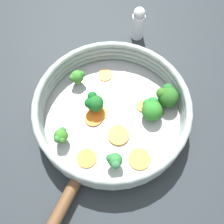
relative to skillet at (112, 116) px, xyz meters
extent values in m
plane|color=#21272A|center=(0.00, 0.00, -0.01)|extent=(4.00, 4.00, 0.00)
cylinder|color=#939699|center=(0.00, 0.00, 0.00)|extent=(0.32, 0.32, 0.01)
torus|color=#8D9C98|center=(0.00, 0.00, 0.01)|extent=(0.34, 0.34, 0.01)
torus|color=#8D9C98|center=(0.00, 0.00, 0.03)|extent=(0.34, 0.34, 0.01)
torus|color=#8D9C98|center=(0.00, 0.00, 0.04)|extent=(0.34, 0.34, 0.01)
torus|color=#8D9C98|center=(0.00, 0.00, 0.06)|extent=(0.34, 0.34, 0.01)
sphere|color=gray|center=(-0.05, -0.15, 0.01)|extent=(0.01, 0.01, 0.01)
sphere|color=#939299|center=(0.03, -0.15, 0.01)|extent=(0.01, 0.01, 0.01)
cylinder|color=orange|center=(-0.04, -0.02, 0.01)|extent=(0.06, 0.06, 0.00)
cylinder|color=orange|center=(0.03, -0.04, 0.01)|extent=(0.06, 0.06, 0.01)
cylinder|color=orange|center=(-0.06, 0.09, 0.01)|extent=(0.05, 0.05, 0.00)
cylinder|color=orange|center=(-0.01, -0.11, 0.01)|extent=(0.05, 0.05, 0.00)
cylinder|color=orange|center=(-0.03, -0.01, 0.01)|extent=(0.06, 0.06, 0.00)
cylinder|color=orange|center=(0.06, 0.05, 0.01)|extent=(0.03, 0.03, 0.00)
cylinder|color=orange|center=(0.09, -0.07, 0.01)|extent=(0.05, 0.05, 0.00)
cylinder|color=#6D9F4D|center=(0.05, -0.10, 0.02)|extent=(0.01, 0.01, 0.02)
sphere|color=#2A6C31|center=(0.05, -0.10, 0.04)|extent=(0.03, 0.03, 0.03)
sphere|color=#266431|center=(0.04, -0.10, 0.04)|extent=(0.02, 0.02, 0.02)
sphere|color=#276635|center=(0.05, -0.11, 0.04)|extent=(0.01, 0.01, 0.01)
sphere|color=#2A6339|center=(0.05, -0.11, 0.04)|extent=(0.02, 0.02, 0.02)
cylinder|color=#6A9545|center=(-0.11, 0.05, 0.02)|extent=(0.01, 0.01, 0.02)
sphere|color=#337528|center=(-0.11, 0.05, 0.03)|extent=(0.03, 0.03, 0.03)
sphere|color=#377428|center=(-0.12, 0.04, 0.04)|extent=(0.02, 0.02, 0.02)
sphere|color=#2A7424|center=(-0.10, 0.06, 0.04)|extent=(0.02, 0.02, 0.02)
cylinder|color=#7CAA6E|center=(-0.04, 0.00, 0.02)|extent=(0.01, 0.01, 0.02)
sphere|color=#185A1F|center=(-0.04, 0.00, 0.04)|extent=(0.04, 0.04, 0.04)
sphere|color=#0F571B|center=(-0.05, 0.01, 0.04)|extent=(0.02, 0.02, 0.02)
sphere|color=#0E501A|center=(-0.05, -0.01, 0.04)|extent=(0.02, 0.02, 0.02)
cylinder|color=#5F8847|center=(-0.08, -0.10, 0.02)|extent=(0.01, 0.01, 0.02)
sphere|color=#317022|center=(-0.08, -0.10, 0.03)|extent=(0.03, 0.03, 0.03)
sphere|color=#296D25|center=(-0.08, -0.09, 0.04)|extent=(0.02, 0.02, 0.02)
sphere|color=#2C702A|center=(-0.08, -0.11, 0.04)|extent=(0.02, 0.02, 0.02)
sphere|color=#3A7227|center=(-0.07, -0.10, 0.04)|extent=(0.02, 0.02, 0.02)
cylinder|color=#6B975D|center=(0.11, 0.07, 0.02)|extent=(0.01, 0.01, 0.02)
sphere|color=#23591D|center=(0.11, 0.07, 0.04)|extent=(0.05, 0.05, 0.05)
sphere|color=#2D5F19|center=(0.09, 0.07, 0.05)|extent=(0.02, 0.02, 0.02)
sphere|color=#1D5C22|center=(0.10, 0.09, 0.04)|extent=(0.03, 0.03, 0.03)
cylinder|color=#779D56|center=(0.08, 0.03, 0.01)|extent=(0.01, 0.01, 0.01)
sphere|color=#267123|center=(0.08, 0.03, 0.03)|extent=(0.05, 0.05, 0.05)
sphere|color=#1E7B26|center=(0.07, 0.04, 0.04)|extent=(0.03, 0.03, 0.03)
sphere|color=#20712A|center=(0.08, 0.05, 0.04)|extent=(0.03, 0.03, 0.03)
ellipsoid|color=brown|center=(0.09, 0.05, 0.01)|extent=(0.04, 0.04, 0.01)
cylinder|color=white|center=(-0.03, 0.26, 0.03)|extent=(0.03, 0.03, 0.07)
sphere|color=silver|center=(-0.03, 0.26, 0.07)|extent=(0.03, 0.03, 0.03)
camera|label=1|loc=(0.10, -0.24, 0.54)|focal=42.00mm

